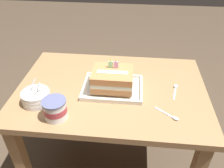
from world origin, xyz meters
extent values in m
plane|color=#4C3D2D|center=(0.00, 0.00, 0.00)|extent=(8.00, 8.00, 0.00)
cube|color=#9E754C|center=(0.00, 0.00, 0.70)|extent=(1.08, 0.75, 0.04)
cube|color=#9E754C|center=(-0.48, -0.31, 0.34)|extent=(0.06, 0.06, 0.68)
cube|color=#9E754C|center=(-0.48, 0.31, 0.34)|extent=(0.06, 0.06, 0.68)
cube|color=#9E754C|center=(0.48, 0.31, 0.34)|extent=(0.06, 0.06, 0.68)
cube|color=silver|center=(0.01, -0.02, 0.72)|extent=(0.33, 0.25, 0.01)
cube|color=silver|center=(0.01, -0.13, 0.74)|extent=(0.33, 0.01, 0.02)
cube|color=silver|center=(0.01, 0.10, 0.74)|extent=(0.33, 0.01, 0.02)
cube|color=silver|center=(-0.15, -0.02, 0.74)|extent=(0.01, 0.23, 0.02)
cube|color=silver|center=(0.17, -0.02, 0.74)|extent=(0.01, 0.23, 0.02)
cube|color=#C07E4B|center=(0.01, -0.02, 0.76)|extent=(0.22, 0.18, 0.04)
cube|color=silver|center=(0.01, -0.02, 0.79)|extent=(0.22, 0.18, 0.02)
cube|color=#C07E4B|center=(0.01, -0.02, 0.82)|extent=(0.22, 0.18, 0.04)
cube|color=beige|center=(0.01, -0.03, 0.84)|extent=(0.17, 0.03, 0.00)
cube|color=#99DB9E|center=(-0.01, 0.02, 0.86)|extent=(0.02, 0.01, 0.04)
ellipsoid|color=yellow|center=(-0.01, 0.02, 0.89)|extent=(0.01, 0.01, 0.01)
cube|color=#E099C6|center=(0.02, 0.02, 0.86)|extent=(0.02, 0.01, 0.04)
ellipsoid|color=yellow|center=(0.02, 0.02, 0.89)|extent=(0.01, 0.01, 0.01)
cylinder|color=white|center=(-0.38, -0.17, 0.73)|extent=(0.15, 0.15, 0.03)
cylinder|color=white|center=(-0.38, -0.17, 0.75)|extent=(0.15, 0.15, 0.03)
cylinder|color=white|center=(-0.38, -0.17, 0.77)|extent=(0.14, 0.14, 0.03)
cylinder|color=silver|center=(-0.36, -0.15, 0.81)|extent=(0.06, 0.05, 0.08)
cylinder|color=silver|center=(-0.35, -0.17, 0.81)|extent=(0.01, 0.07, 0.07)
cylinder|color=silver|center=(-0.39, -0.16, 0.81)|extent=(0.04, 0.06, 0.07)
cylinder|color=white|center=(-0.24, -0.27, 0.77)|extent=(0.11, 0.11, 0.09)
cylinder|color=#B23D47|center=(-0.24, -0.27, 0.77)|extent=(0.11, 0.11, 0.03)
cylinder|color=slate|center=(-0.24, -0.27, 0.82)|extent=(0.12, 0.12, 0.01)
ellipsoid|color=silver|center=(0.37, 0.04, 0.73)|extent=(0.03, 0.04, 0.01)
cube|color=silver|center=(0.35, -0.03, 0.72)|extent=(0.03, 0.11, 0.00)
ellipsoid|color=silver|center=(0.34, -0.22, 0.73)|extent=(0.04, 0.04, 0.01)
cube|color=silver|center=(0.28, -0.18, 0.72)|extent=(0.09, 0.07, 0.00)
camera|label=1|loc=(0.11, -1.06, 1.51)|focal=37.03mm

